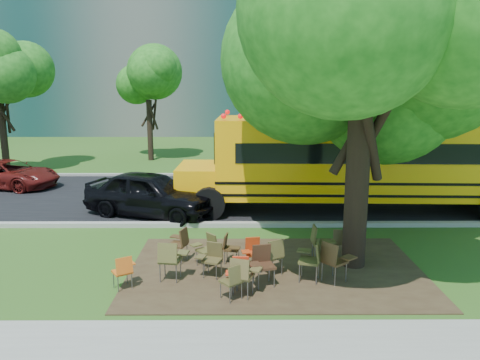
{
  "coord_description": "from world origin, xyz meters",
  "views": [
    {
      "loc": [
        0.09,
        -11.12,
        4.44
      ],
      "look_at": [
        0.16,
        3.44,
        1.41
      ],
      "focal_mm": 35.0,
      "sensor_mm": 36.0,
      "label": 1
    }
  ],
  "objects_px": {
    "chair_3": "(239,271)",
    "chair_14": "(252,250)",
    "chair_10": "(230,246)",
    "black_car": "(150,194)",
    "chair_11": "(274,253)",
    "chair_12": "(319,240)",
    "school_bus": "(386,158)",
    "bg_car_red": "(9,174)",
    "chair_0": "(124,269)",
    "chair_7": "(334,258)",
    "chair_2": "(233,278)",
    "chair_5": "(262,261)",
    "chair_1": "(171,257)",
    "chair_6": "(312,257)",
    "chair_4": "(243,273)",
    "chair_8": "(180,241)",
    "chair_9": "(207,247)",
    "chair_13": "(341,240)",
    "main_tree": "(364,48)",
    "chair_15": "(212,256)"
  },
  "relations": [
    {
      "from": "chair_13",
      "to": "black_car",
      "type": "distance_m",
      "value": 6.84
    },
    {
      "from": "main_tree",
      "to": "chair_8",
      "type": "distance_m",
      "value": 6.34
    },
    {
      "from": "chair_13",
      "to": "chair_14",
      "type": "height_order",
      "value": "chair_13"
    },
    {
      "from": "chair_14",
      "to": "black_car",
      "type": "xyz_separation_m",
      "value": [
        -3.3,
        4.65,
        0.29
      ]
    },
    {
      "from": "school_bus",
      "to": "bg_car_red",
      "type": "bearing_deg",
      "value": 168.06
    },
    {
      "from": "chair_7",
      "to": "chair_8",
      "type": "relative_size",
      "value": 1.09
    },
    {
      "from": "chair_5",
      "to": "chair_8",
      "type": "height_order",
      "value": "chair_5"
    },
    {
      "from": "chair_10",
      "to": "black_car",
      "type": "distance_m",
      "value": 5.16
    },
    {
      "from": "main_tree",
      "to": "chair_14",
      "type": "relative_size",
      "value": 11.42
    },
    {
      "from": "chair_14",
      "to": "chair_4",
      "type": "bearing_deg",
      "value": 72.72
    },
    {
      "from": "chair_3",
      "to": "chair_4",
      "type": "height_order",
      "value": "chair_4"
    },
    {
      "from": "chair_3",
      "to": "chair_14",
      "type": "xyz_separation_m",
      "value": [
        0.32,
        1.29,
        -0.0
      ]
    },
    {
      "from": "chair_9",
      "to": "chair_10",
      "type": "distance_m",
      "value": 0.57
    },
    {
      "from": "chair_11",
      "to": "main_tree",
      "type": "bearing_deg",
      "value": -15.37
    },
    {
      "from": "chair_11",
      "to": "chair_3",
      "type": "bearing_deg",
      "value": -164.91
    },
    {
      "from": "school_bus",
      "to": "chair_1",
      "type": "bearing_deg",
      "value": -135.91
    },
    {
      "from": "chair_11",
      "to": "black_car",
      "type": "xyz_separation_m",
      "value": [
        -3.79,
        5.08,
        0.21
      ]
    },
    {
      "from": "chair_5",
      "to": "bg_car_red",
      "type": "relative_size",
      "value": 0.21
    },
    {
      "from": "chair_7",
      "to": "chair_14",
      "type": "bearing_deg",
      "value": -153.88
    },
    {
      "from": "chair_9",
      "to": "chair_14",
      "type": "distance_m",
      "value": 1.11
    },
    {
      "from": "school_bus",
      "to": "bg_car_red",
      "type": "distance_m",
      "value": 15.49
    },
    {
      "from": "school_bus",
      "to": "chair_9",
      "type": "distance_m",
      "value": 7.95
    },
    {
      "from": "chair_2",
      "to": "chair_9",
      "type": "relative_size",
      "value": 0.95
    },
    {
      "from": "chair_9",
      "to": "chair_6",
      "type": "bearing_deg",
      "value": -148.37
    },
    {
      "from": "chair_2",
      "to": "chair_4",
      "type": "height_order",
      "value": "chair_4"
    },
    {
      "from": "black_car",
      "to": "chair_12",
      "type": "bearing_deg",
      "value": -109.3
    },
    {
      "from": "chair_8",
      "to": "black_car",
      "type": "bearing_deg",
      "value": 37.52
    },
    {
      "from": "chair_3",
      "to": "chair_6",
      "type": "height_order",
      "value": "chair_6"
    },
    {
      "from": "chair_7",
      "to": "chair_13",
      "type": "distance_m",
      "value": 1.67
    },
    {
      "from": "chair_0",
      "to": "chair_7",
      "type": "distance_m",
      "value": 4.64
    },
    {
      "from": "chair_5",
      "to": "chair_14",
      "type": "xyz_separation_m",
      "value": [
        -0.18,
        0.97,
        -0.09
      ]
    },
    {
      "from": "chair_8",
      "to": "chair_9",
      "type": "xyz_separation_m",
      "value": [
        0.7,
        -0.31,
        -0.04
      ]
    },
    {
      "from": "chair_15",
      "to": "chair_4",
      "type": "bearing_deg",
      "value": 140.76
    },
    {
      "from": "chair_14",
      "to": "bg_car_red",
      "type": "distance_m",
      "value": 13.59
    },
    {
      "from": "bg_car_red",
      "to": "main_tree",
      "type": "bearing_deg",
      "value": -110.16
    },
    {
      "from": "chair_5",
      "to": "chair_15",
      "type": "height_order",
      "value": "chair_5"
    },
    {
      "from": "chair_15",
      "to": "main_tree",
      "type": "bearing_deg",
      "value": -150.73
    },
    {
      "from": "chair_15",
      "to": "chair_0",
      "type": "bearing_deg",
      "value": 38.32
    },
    {
      "from": "chair_1",
      "to": "chair_6",
      "type": "bearing_deg",
      "value": 7.7
    },
    {
      "from": "main_tree",
      "to": "chair_5",
      "type": "xyz_separation_m",
      "value": [
        -2.31,
        -1.15,
        -4.64
      ]
    },
    {
      "from": "chair_13",
      "to": "chair_4",
      "type": "bearing_deg",
      "value": -132.0
    },
    {
      "from": "chair_11",
      "to": "chair_12",
      "type": "distance_m",
      "value": 1.49
    },
    {
      "from": "chair_7",
      "to": "chair_9",
      "type": "relative_size",
      "value": 1.16
    },
    {
      "from": "chair_4",
      "to": "chair_6",
      "type": "distance_m",
      "value": 1.79
    },
    {
      "from": "school_bus",
      "to": "chair_13",
      "type": "bearing_deg",
      "value": -116.86
    },
    {
      "from": "chair_2",
      "to": "chair_5",
      "type": "height_order",
      "value": "chair_5"
    },
    {
      "from": "chair_5",
      "to": "school_bus",
      "type": "bearing_deg",
      "value": -141.18
    },
    {
      "from": "chair_0",
      "to": "chair_3",
      "type": "distance_m",
      "value": 2.52
    },
    {
      "from": "chair_9",
      "to": "chair_3",
      "type": "bearing_deg",
      "value": 170.5
    },
    {
      "from": "chair_4",
      "to": "chair_14",
      "type": "xyz_separation_m",
      "value": [
        0.25,
        1.59,
        -0.08
      ]
    }
  ]
}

